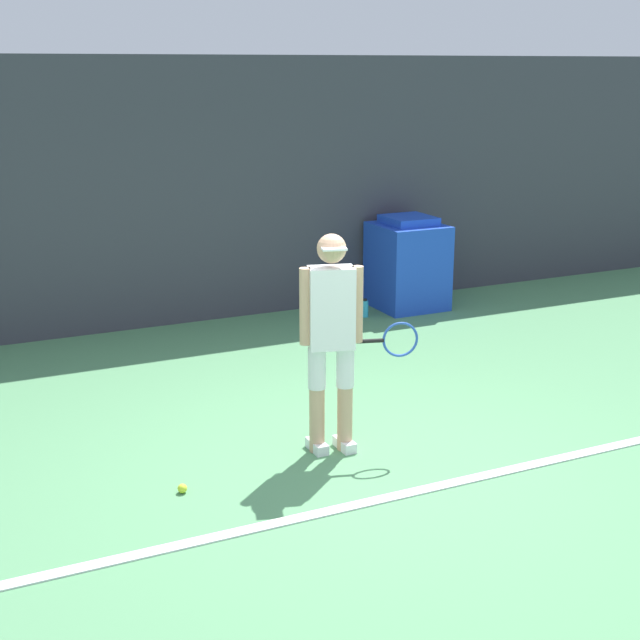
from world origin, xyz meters
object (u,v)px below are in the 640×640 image
covered_chair (407,264)px  tennis_ball (182,488)px  tennis_player (333,333)px  water_bottle (365,308)px

covered_chair → tennis_ball: bearing=-137.4°
covered_chair → tennis_player: bearing=-128.1°
tennis_ball → tennis_player: bearing=9.2°
tennis_ball → covered_chair: 5.46m
water_bottle → tennis_ball: bearing=-133.5°
tennis_player → water_bottle: 3.96m
tennis_ball → water_bottle: size_ratio=0.31×
tennis_player → tennis_ball: (-1.28, -0.21, -0.93)m
tennis_player → covered_chair: bearing=68.0°
tennis_player → tennis_ball: bearing=-154.8°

